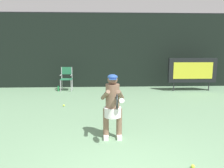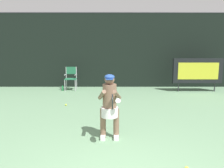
% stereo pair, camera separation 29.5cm
% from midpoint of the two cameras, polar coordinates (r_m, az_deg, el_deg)
% --- Properties ---
extents(backdrop_screen, '(18.00, 0.12, 3.66)m').
position_cam_midpoint_polar(backdrop_screen, '(11.56, -1.63, 8.21)').
color(backdrop_screen, black).
rests_on(backdrop_screen, ground).
extents(scoreboard, '(2.20, 0.21, 1.50)m').
position_cam_midpoint_polar(scoreboard, '(11.13, 18.47, 3.20)').
color(scoreboard, black).
rests_on(scoreboard, ground).
extents(umpire_chair, '(0.52, 0.44, 1.08)m').
position_cam_midpoint_polar(umpire_chair, '(10.93, -11.93, 1.64)').
color(umpire_chair, '#B7B7BC').
rests_on(umpire_chair, ground).
extents(water_bottle, '(0.07, 0.07, 0.27)m').
position_cam_midpoint_polar(water_bottle, '(10.91, -13.85, -1.09)').
color(water_bottle, '#229048').
rests_on(water_bottle, ground).
extents(tennis_player, '(0.54, 0.61, 1.47)m').
position_cam_midpoint_polar(tennis_player, '(5.19, -1.48, -4.98)').
color(tennis_player, white).
rests_on(tennis_player, ground).
extents(tennis_racket, '(0.03, 0.60, 0.31)m').
position_cam_midpoint_polar(tennis_racket, '(4.65, -0.60, -4.35)').
color(tennis_racket, black).
extents(tennis_ball_loose, '(0.07, 0.07, 0.07)m').
position_cam_midpoint_polar(tennis_ball_loose, '(8.24, -12.81, -5.17)').
color(tennis_ball_loose, '#CCDB3D').
rests_on(tennis_ball_loose, ground).
extents(tennis_ball_spare, '(0.07, 0.07, 0.07)m').
position_cam_midpoint_polar(tennis_ball_spare, '(4.43, 17.44, -18.81)').
color(tennis_ball_spare, '#CCDB3D').
rests_on(tennis_ball_spare, ground).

